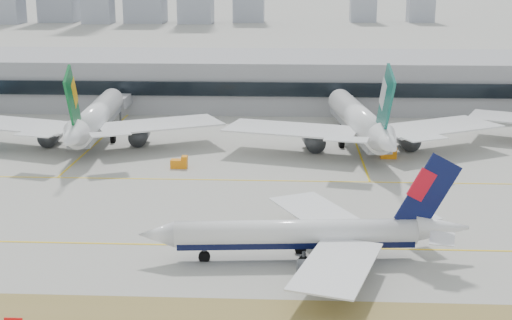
# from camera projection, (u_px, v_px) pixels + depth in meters

# --- Properties ---
(ground) EXTENTS (3000.00, 3000.00, 0.00)m
(ground) POSITION_uv_depth(u_px,v_px,m) (231.00, 234.00, 113.89)
(ground) COLOR #9B9A91
(ground) RESTS_ON ground
(taxiing_airliner) EXTENTS (48.13, 41.68, 16.16)m
(taxiing_airliner) POSITION_uv_depth(u_px,v_px,m) (308.00, 235.00, 102.97)
(taxiing_airliner) COLOR white
(taxiing_airliner) RESTS_ON ground
(widebody_eva) EXTENTS (62.87, 61.67, 22.46)m
(widebody_eva) POSITION_uv_depth(u_px,v_px,m) (95.00, 119.00, 171.36)
(widebody_eva) COLOR white
(widebody_eva) RESTS_ON ground
(widebody_cathay) EXTENTS (65.32, 64.35, 23.44)m
(widebody_cathay) POSITION_uv_depth(u_px,v_px,m) (360.00, 122.00, 166.86)
(widebody_cathay) COLOR white
(widebody_cathay) RESTS_ON ground
(terminal) EXTENTS (280.00, 43.10, 15.00)m
(terminal) POSITION_uv_depth(u_px,v_px,m) (262.00, 79.00, 222.67)
(terminal) COLOR gray
(terminal) RESTS_ON ground
(gse_c) EXTENTS (3.55, 2.00, 2.60)m
(gse_c) POSITION_uv_depth(u_px,v_px,m) (389.00, 154.00, 159.26)
(gse_c) COLOR orange
(gse_c) RESTS_ON ground
(gse_b) EXTENTS (3.55, 2.00, 2.60)m
(gse_b) POSITION_uv_depth(u_px,v_px,m) (180.00, 163.00, 151.49)
(gse_b) COLOR orange
(gse_b) RESTS_ON ground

